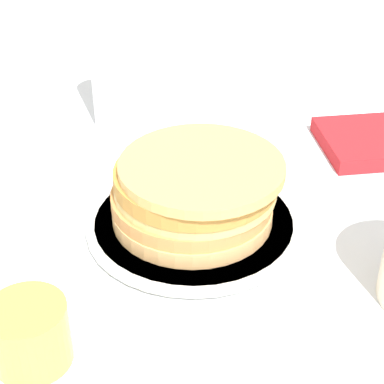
{
  "coord_description": "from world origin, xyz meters",
  "views": [
    {
      "loc": [
        -0.03,
        -0.53,
        0.42
      ],
      "look_at": [
        -0.03,
        0.03,
        0.05
      ],
      "focal_mm": 60.0,
      "sensor_mm": 36.0,
      "label": 1
    }
  ],
  "objects_px": {
    "juice_glass": "(28,334)",
    "water_bottle_far": "(110,51)",
    "pancake_stack": "(193,190)",
    "plate": "(192,223)"
  },
  "relations": [
    {
      "from": "juice_glass",
      "to": "water_bottle_far",
      "type": "bearing_deg",
      "value": 85.98
    },
    {
      "from": "pancake_stack",
      "to": "water_bottle_far",
      "type": "relative_size",
      "value": 0.79
    },
    {
      "from": "plate",
      "to": "water_bottle_far",
      "type": "distance_m",
      "value": 0.28
    },
    {
      "from": "juice_glass",
      "to": "water_bottle_far",
      "type": "xyz_separation_m",
      "value": [
        0.03,
        0.42,
        0.08
      ]
    },
    {
      "from": "plate",
      "to": "juice_glass",
      "type": "bearing_deg",
      "value": -126.51
    },
    {
      "from": "pancake_stack",
      "to": "water_bottle_far",
      "type": "distance_m",
      "value": 0.27
    },
    {
      "from": "pancake_stack",
      "to": "water_bottle_far",
      "type": "bearing_deg",
      "value": 114.25
    },
    {
      "from": "pancake_stack",
      "to": "juice_glass",
      "type": "height_order",
      "value": "pancake_stack"
    },
    {
      "from": "juice_glass",
      "to": "water_bottle_far",
      "type": "height_order",
      "value": "water_bottle_far"
    },
    {
      "from": "pancake_stack",
      "to": "juice_glass",
      "type": "bearing_deg",
      "value": -126.27
    }
  ]
}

